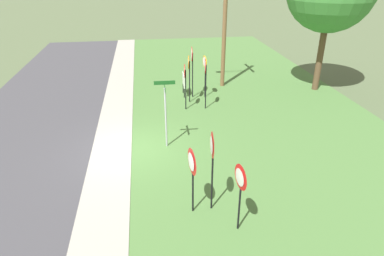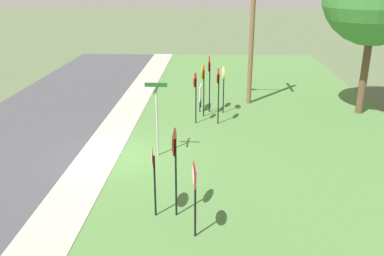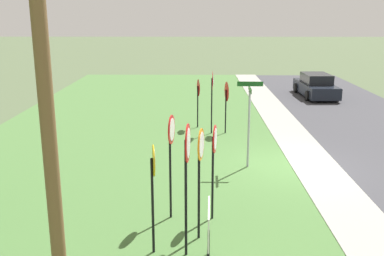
# 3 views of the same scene
# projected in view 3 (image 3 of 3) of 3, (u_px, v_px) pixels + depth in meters

# --- Properties ---
(ground_plane) EXTENTS (160.00, 160.00, 0.00)m
(ground_plane) POSITION_uv_depth(u_px,v_px,m) (291.00, 167.00, 14.78)
(ground_plane) COLOR #4C5B3D
(sidewalk_strip) EXTENTS (44.00, 1.60, 0.06)m
(sidewalk_strip) POSITION_uv_depth(u_px,v_px,m) (315.00, 166.00, 14.76)
(sidewalk_strip) COLOR #99968C
(sidewalk_strip) RESTS_ON ground_plane
(grass_median) EXTENTS (44.00, 12.00, 0.04)m
(grass_median) POSITION_uv_depth(u_px,v_px,m) (111.00, 165.00, 14.83)
(grass_median) COLOR #477038
(grass_median) RESTS_ON ground_plane
(stop_sign_near_left) EXTENTS (0.77, 0.12, 2.83)m
(stop_sign_near_left) POSITION_uv_depth(u_px,v_px,m) (187.00, 161.00, 8.83)
(stop_sign_near_left) COLOR black
(stop_sign_near_left) RESTS_ON grass_median
(stop_sign_near_right) EXTENTS (0.69, 0.13, 2.60)m
(stop_sign_near_right) POSITION_uv_depth(u_px,v_px,m) (171.00, 145.00, 10.58)
(stop_sign_near_right) COLOR black
(stop_sign_near_right) RESTS_ON grass_median
(stop_sign_far_left) EXTENTS (0.64, 0.13, 2.37)m
(stop_sign_far_left) POSITION_uv_depth(u_px,v_px,m) (153.00, 177.00, 9.02)
(stop_sign_far_left) COLOR black
(stop_sign_far_left) RESTS_ON grass_median
(stop_sign_far_center) EXTENTS (0.69, 0.15, 2.55)m
(stop_sign_far_center) POSITION_uv_depth(u_px,v_px,m) (200.00, 160.00, 9.58)
(stop_sign_far_center) COLOR black
(stop_sign_far_center) RESTS_ON grass_median
(stop_sign_far_right) EXTENTS (0.66, 0.13, 2.37)m
(stop_sign_far_right) POSITION_uv_depth(u_px,v_px,m) (214.00, 152.00, 10.57)
(stop_sign_far_right) COLOR black
(stop_sign_far_right) RESTS_ON grass_median
(yield_sign_near_left) EXTENTS (0.78, 0.11, 2.63)m
(yield_sign_near_left) POSITION_uv_depth(u_px,v_px,m) (213.00, 87.00, 18.21)
(yield_sign_near_left) COLOR black
(yield_sign_near_left) RESTS_ON grass_median
(yield_sign_near_right) EXTENTS (0.80, 0.16, 2.17)m
(yield_sign_near_right) POSITION_uv_depth(u_px,v_px,m) (227.00, 95.00, 18.34)
(yield_sign_near_right) COLOR black
(yield_sign_near_right) RESTS_ON grass_median
(yield_sign_far_left) EXTENTS (0.73, 0.16, 2.13)m
(yield_sign_far_left) POSITION_uv_depth(u_px,v_px,m) (199.00, 92.00, 19.28)
(yield_sign_far_left) COLOR black
(yield_sign_far_left) RESTS_ON grass_median
(street_name_post) EXTENTS (0.96, 0.82, 2.82)m
(street_name_post) POSITION_uv_depth(u_px,v_px,m) (249.00, 117.00, 14.23)
(street_name_post) COLOR #9EA0A8
(street_name_post) RESTS_ON grass_median
(utility_pole) EXTENTS (2.10, 2.21, 7.76)m
(utility_pole) POSITION_uv_depth(u_px,v_px,m) (53.00, 61.00, 6.67)
(utility_pole) COLOR brown
(utility_pole) RESTS_ON grass_median
(notice_board) EXTENTS (1.10, 0.08, 1.25)m
(notice_board) POSITION_uv_depth(u_px,v_px,m) (209.00, 227.00, 8.79)
(notice_board) COLOR black
(notice_board) RESTS_ON grass_median
(parked_sedan_distant) EXTENTS (4.40, 2.00, 1.39)m
(parked_sedan_distant) POSITION_uv_depth(u_px,v_px,m) (316.00, 86.00, 26.81)
(parked_sedan_distant) COLOR black
(parked_sedan_distant) RESTS_ON road_asphalt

